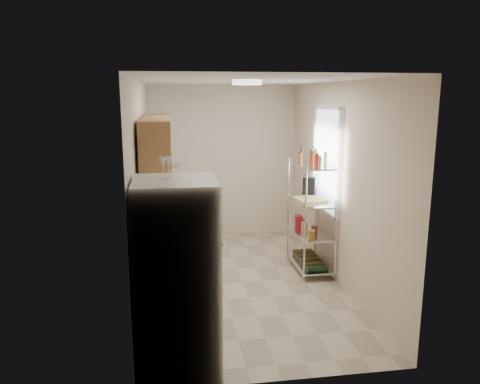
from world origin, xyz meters
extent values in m
cube|color=#C0B19B|center=(0.00, 0.00, -0.01)|extent=(2.50, 4.40, 0.01)
cube|color=white|center=(0.00, 0.00, 2.60)|extent=(2.50, 4.40, 0.01)
cube|color=beige|center=(0.00, 2.21, 1.30)|extent=(2.50, 0.01, 2.60)
cube|color=beige|center=(0.00, -2.21, 1.30)|extent=(2.50, 0.01, 2.60)
cube|color=beige|center=(-1.25, 0.00, 1.30)|extent=(0.01, 4.40, 2.60)
cube|color=beige|center=(1.25, 0.00, 1.30)|extent=(0.01, 4.40, 2.60)
cube|color=#9E7243|center=(-0.92, 0.44, 0.43)|extent=(0.60, 3.48, 0.86)
cube|color=gray|center=(-0.90, 0.44, 0.88)|extent=(0.63, 3.51, 0.04)
cube|color=#B7BABC|center=(-0.94, -0.70, 0.88)|extent=(0.52, 0.44, 0.04)
cube|color=#B7BABC|center=(-0.64, 1.80, 0.46)|extent=(0.01, 0.55, 0.72)
cube|color=#9E7243|center=(-1.05, 0.10, 1.81)|extent=(0.33, 2.20, 0.72)
cube|color=#B7BABC|center=(-1.00, 0.90, 1.39)|extent=(0.50, 0.60, 0.12)
cube|color=white|center=(1.23, 0.35, 1.55)|extent=(0.06, 1.00, 1.46)
cube|color=silver|center=(1.00, 0.30, 0.10)|extent=(0.45, 0.90, 0.02)
cube|color=silver|center=(1.00, 0.30, 0.55)|extent=(0.45, 0.90, 0.02)
cube|color=silver|center=(1.00, 0.30, 1.00)|extent=(0.45, 0.90, 0.02)
cube|color=silver|center=(1.00, 0.30, 1.50)|extent=(0.45, 0.90, 0.02)
cylinder|color=silver|center=(0.79, -0.14, 0.78)|extent=(0.02, 0.02, 1.55)
cylinder|color=silver|center=(0.79, 0.74, 0.78)|extent=(0.02, 0.02, 1.55)
cylinder|color=silver|center=(1.22, -0.14, 0.78)|extent=(0.02, 0.02, 1.55)
cylinder|color=silver|center=(1.22, 0.74, 0.78)|extent=(0.02, 0.02, 1.55)
cylinder|color=white|center=(0.00, -0.30, 2.57)|extent=(0.34, 0.34, 0.05)
cube|color=white|center=(-0.87, -1.82, 0.87)|extent=(0.71, 0.71, 1.73)
cylinder|color=white|center=(-0.91, 0.40, 1.00)|extent=(0.24, 0.24, 0.20)
cylinder|color=black|center=(-0.96, 0.84, 0.92)|extent=(0.33, 0.33, 0.05)
cylinder|color=black|center=(-0.86, 1.08, 0.92)|extent=(0.32, 0.32, 0.05)
cube|color=tan|center=(0.97, 0.28, 1.03)|extent=(0.43, 0.50, 0.03)
cube|color=black|center=(1.07, 0.62, 1.16)|extent=(0.25, 0.30, 0.30)
cube|color=#A8142C|center=(0.93, 0.63, 0.64)|extent=(0.11, 0.14, 0.15)
camera|label=1|loc=(-0.92, -5.74, 2.44)|focal=35.00mm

